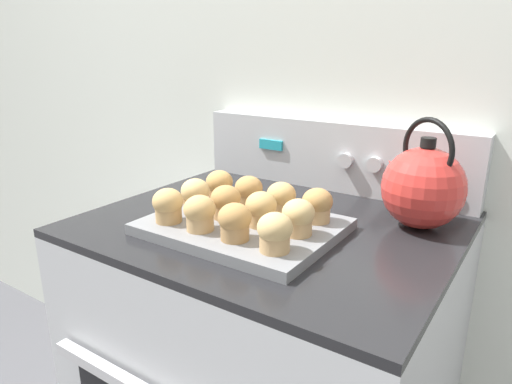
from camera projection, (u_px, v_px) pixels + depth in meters
The scene contains 16 objects.
wall_back at pixel (343, 79), 1.21m from camera, with size 8.00×0.05×2.40m.
control_panel at pixel (332, 155), 1.22m from camera, with size 0.76×0.07×0.18m.
muffin_pan at pixel (243, 226), 0.95m from camera, with size 0.38×0.30×0.02m.
muffin_r0_c0 at pixel (168, 205), 0.93m from camera, with size 0.06×0.06×0.07m.
muffin_r0_c1 at pixel (200, 213), 0.89m from camera, with size 0.06×0.06×0.07m.
muffin_r0_c2 at pixel (235, 222), 0.84m from camera, with size 0.06×0.06×0.07m.
muffin_r0_c3 at pixel (275, 232), 0.79m from camera, with size 0.06×0.06×0.07m.
muffin_r1_c0 at pixel (195, 194), 1.00m from camera, with size 0.06×0.06×0.07m.
muffin_r1_c1 at pixel (226, 202), 0.95m from camera, with size 0.06×0.06×0.07m.
muffin_r1_c2 at pixel (261, 209), 0.91m from camera, with size 0.06×0.06×0.07m.
muffin_r1_c3 at pixel (298, 217), 0.87m from camera, with size 0.06×0.06×0.07m.
muffin_r2_c0 at pixel (220, 185), 1.07m from camera, with size 0.06×0.06×0.07m.
muffin_r2_c1 at pixel (249, 191), 1.02m from camera, with size 0.06×0.06×0.07m.
muffin_r2_c2 at pixel (281, 198), 0.98m from camera, with size 0.06×0.06×0.07m.
muffin_r2_c3 at pixel (317, 205), 0.93m from camera, with size 0.06×0.06×0.07m.
tea_kettle at pixel (423, 186), 0.95m from camera, with size 0.20×0.17×0.23m.
Camera 1 is at (0.50, -0.46, 1.27)m, focal length 32.00 mm.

